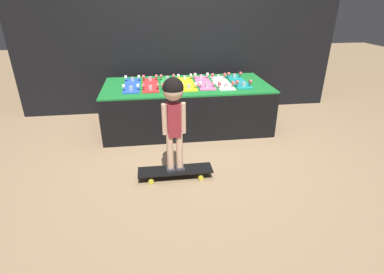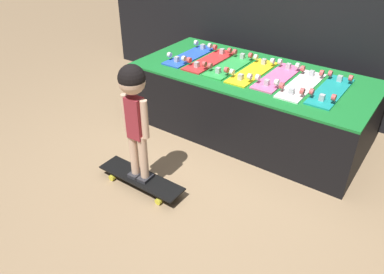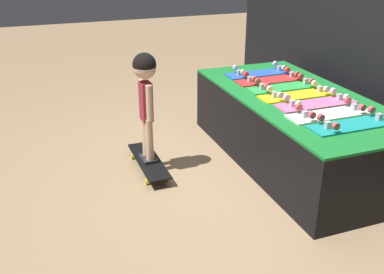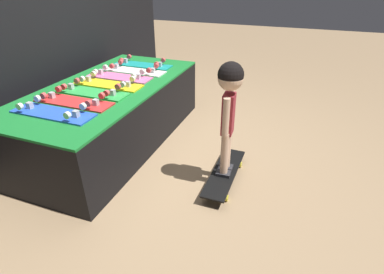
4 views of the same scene
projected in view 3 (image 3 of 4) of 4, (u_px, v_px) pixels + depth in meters
ground_plane at (232, 170)px, 3.94m from camera, size 16.00×16.00×0.00m
back_wall at (379, 29)px, 3.91m from camera, size 4.84×0.10×2.28m
display_rack at (295, 129)px, 4.01m from camera, size 2.19×1.03×0.61m
skateboard_blue_on_rack at (260, 73)px, 4.49m from camera, size 0.21×0.69×0.09m
skateboard_red_on_rack at (271, 79)px, 4.28m from camera, size 0.21×0.69×0.09m
skateboard_green_on_rack at (284, 86)px, 4.08m from camera, size 0.21×0.69×0.09m
skateboard_yellow_on_rack at (298, 94)px, 3.87m from camera, size 0.21×0.69×0.09m
skateboard_pink_on_rack at (316, 103)px, 3.67m from camera, size 0.21×0.69×0.09m
skateboard_white_on_rack at (330, 113)px, 3.45m from camera, size 0.21×0.69×0.09m
skateboard_teal_on_rack at (354, 124)px, 3.26m from camera, size 0.21×0.69×0.09m
skateboard_on_floor at (149, 162)px, 3.92m from camera, size 0.75×0.20×0.09m
child at (145, 87)px, 3.65m from camera, size 0.23×0.19×0.95m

